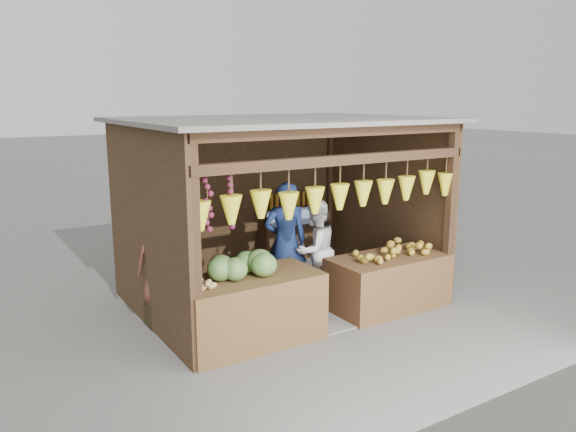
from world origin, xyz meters
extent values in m
plane|color=#514F49|center=(0.00, 0.00, 0.00)|extent=(80.00, 80.00, 0.00)
cube|color=slate|center=(0.00, 0.00, 0.01)|extent=(4.00, 3.00, 0.02)
cube|color=black|center=(0.00, 1.50, 1.30)|extent=(4.00, 0.06, 2.60)
cube|color=black|center=(-2.00, 0.00, 1.30)|extent=(0.06, 3.00, 2.60)
cube|color=black|center=(2.00, 0.00, 1.30)|extent=(0.06, 3.00, 2.60)
cube|color=#605B54|center=(0.00, 0.00, 2.63)|extent=(4.30, 3.30, 0.06)
cube|color=black|center=(-1.94, -1.44, 1.30)|extent=(0.11, 0.11, 2.60)
cube|color=black|center=(1.94, -1.44, 1.30)|extent=(0.11, 0.11, 2.60)
cube|color=black|center=(-1.94, 1.44, 1.30)|extent=(0.11, 0.11, 2.60)
cube|color=black|center=(1.94, 1.44, 1.30)|extent=(0.11, 0.11, 2.60)
cube|color=black|center=(0.00, -1.44, 2.20)|extent=(4.00, 0.12, 0.12)
cube|color=black|center=(0.00, -1.44, 2.54)|extent=(4.00, 0.12, 0.12)
cube|color=#382314|center=(1.05, 1.30, 1.05)|extent=(1.25, 0.30, 0.05)
cube|color=#382314|center=(0.47, 1.30, 0.53)|extent=(0.05, 0.28, 1.05)
cube|color=#382314|center=(1.64, 1.30, 0.53)|extent=(0.05, 0.28, 1.05)
cube|color=blue|center=(1.05, 1.14, 0.92)|extent=(1.25, 0.02, 0.30)
cube|color=#533A1B|center=(-1.12, -1.11, 0.42)|extent=(1.74, 0.85, 0.84)
cube|color=#4E2E1A|center=(1.10, -1.13, 0.38)|extent=(1.71, 0.85, 0.75)
cube|color=black|center=(-1.88, -0.04, 0.16)|extent=(0.33, 0.33, 0.31)
imported|color=#15244E|center=(0.03, -0.09, 0.88)|extent=(0.75, 0.61, 1.76)
imported|color=white|center=(0.43, -0.27, 0.74)|extent=(0.81, 0.68, 1.48)
imported|color=#4F261F|center=(-1.88, -0.04, 0.87)|extent=(0.63, 0.52, 1.11)
camera|label=1|loc=(-4.14, -6.79, 2.94)|focal=35.00mm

